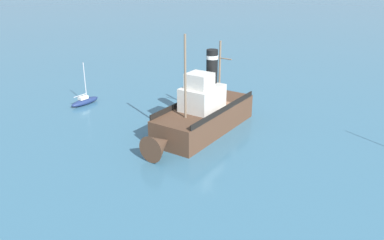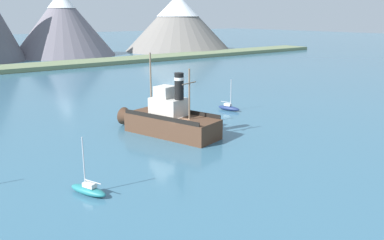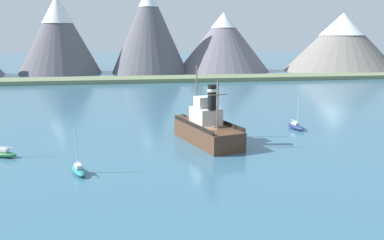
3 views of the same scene
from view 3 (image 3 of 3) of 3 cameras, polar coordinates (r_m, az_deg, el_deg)
name	(u,v)px [view 3 (image 3 of 3)]	position (r m, az deg, el deg)	size (l,w,h in m)	color
ground_plane	(206,146)	(51.84, 1.93, -3.69)	(600.00, 600.00, 0.00)	#38667F
mountain_ridge	(156,38)	(154.53, -5.13, 11.46)	(188.20, 47.58, 32.33)	slate
shoreline_strip	(158,79)	(126.70, -4.79, 5.75)	(240.00, 12.00, 1.20)	#6B7A56
old_tugboat	(205,128)	(53.58, 1.88, -1.16)	(7.49, 14.78, 9.90)	#4C3323
sailboat_green	(3,154)	(51.99, -25.05, -4.29)	(3.91, 2.60, 4.90)	#286B3D
sailboat_teal	(78,170)	(43.22, -15.65, -6.74)	(2.34, 3.95, 4.90)	#23757A
sailboat_navy	(296,127)	(62.84, 14.39, -0.91)	(1.98, 3.95, 4.90)	navy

